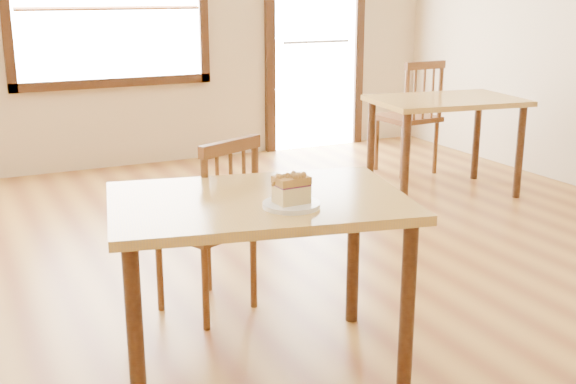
# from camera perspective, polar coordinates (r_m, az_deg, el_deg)

# --- Properties ---
(ground) EXTENTS (8.00, 8.00, 0.00)m
(ground) POSITION_cam_1_polar(r_m,az_deg,el_deg) (3.07, -1.03, -14.72)
(ground) COLOR olive
(entry_door) EXTENTS (1.08, 0.06, 2.29)m
(entry_door) POSITION_cam_1_polar(r_m,az_deg,el_deg) (7.24, 2.18, 12.93)
(entry_door) COLOR white
(entry_door) RESTS_ON ground
(cafe_table_main) EXTENTS (1.32, 1.02, 0.75)m
(cafe_table_main) POSITION_cam_1_polar(r_m,az_deg,el_deg) (2.92, -2.31, -2.35)
(cafe_table_main) COLOR #A37E3F
(cafe_table_main) RESTS_ON ground
(cafe_chair_main) EXTENTS (0.54, 0.54, 0.90)m
(cafe_chair_main) POSITION_cam_1_polar(r_m,az_deg,el_deg) (3.52, -6.11, -2.56)
(cafe_chair_main) COLOR brown
(cafe_chair_main) RESTS_ON ground
(cafe_table_second) EXTENTS (1.20, 0.88, 0.75)m
(cafe_table_second) POSITION_cam_1_polar(r_m,az_deg,el_deg) (5.70, 12.36, 6.18)
(cafe_table_second) COLOR #A37E3F
(cafe_table_second) RESTS_ON ground
(cafe_chair_second) EXTENTS (0.48, 0.48, 0.99)m
(cafe_chair_second) POSITION_cam_1_polar(r_m,az_deg,el_deg) (6.32, 9.65, 5.93)
(cafe_chair_second) COLOR brown
(cafe_chair_second) RESTS_ON ground
(plate) EXTENTS (0.22, 0.22, 0.02)m
(plate) POSITION_cam_1_polar(r_m,az_deg,el_deg) (2.77, 0.27, -1.02)
(plate) COLOR white
(plate) RESTS_ON cafe_table_main
(cake_slice) EXTENTS (0.14, 0.10, 0.12)m
(cake_slice) POSITION_cam_1_polar(r_m,az_deg,el_deg) (2.75, 0.29, 0.34)
(cake_slice) COLOR #D4BA78
(cake_slice) RESTS_ON plate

